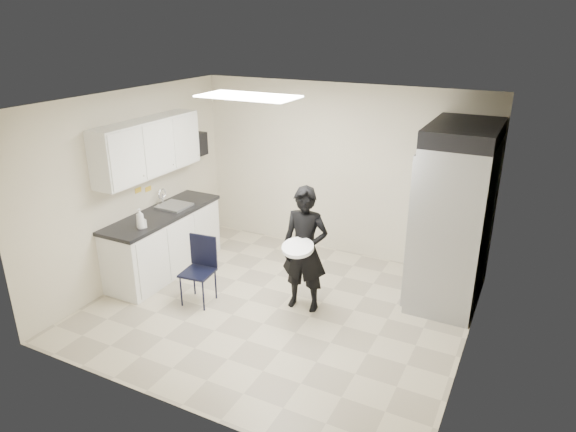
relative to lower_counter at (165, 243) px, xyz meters
The scene contains 21 objects.
floor 2.01m from the lower_counter, ahead, with size 4.50×4.50×0.00m, color #BBAF93.
ceiling 2.92m from the lower_counter, ahead, with size 4.50×4.50×0.00m, color white.
back_wall 2.79m from the lower_counter, 42.71° to the left, with size 4.50×4.50×0.00m, color beige.
left_wall 0.94m from the lower_counter, 146.31° to the right, with size 4.00×4.00×0.00m, color beige.
right_wall 4.29m from the lower_counter, ahead, with size 4.00×4.00×0.00m, color beige.
ceiling_panel 2.54m from the lower_counter, ahead, with size 1.20×0.60×0.02m, color white.
lower_counter is the anchor object (origin of this frame).
countertop 0.46m from the lower_counter, 90.00° to the left, with size 0.64×1.95×0.05m, color black.
sink 0.51m from the lower_counter, 85.43° to the left, with size 0.42×0.40×0.14m, color gray.
faucet 0.67m from the lower_counter, 125.75° to the left, with size 0.02×0.02×0.24m, color silver.
upper_cabinets 1.40m from the lower_counter, behind, with size 0.35×1.80×0.75m, color silver.
towel_dispenser 1.67m from the lower_counter, 99.38° to the left, with size 0.22×0.30×0.35m, color black.
notice_sticker_left 0.85m from the lower_counter, 161.21° to the right, with size 0.00×0.12×0.07m, color yellow.
notice_sticker_right 0.81m from the lower_counter, 161.21° to the left, with size 0.00×0.12×0.07m, color yellow.
commercial_fridge 3.98m from the lower_counter, 15.88° to the left, with size 0.80×1.35×2.10m, color gray.
fridge_compressor 4.31m from the lower_counter, 15.88° to the left, with size 0.80×1.35×0.20m, color black.
folding_chair 1.09m from the lower_counter, 28.54° to the right, with size 0.38×0.38×0.85m, color black.
man_tuxedo 2.25m from the lower_counter, ahead, with size 0.59×0.39×1.60m, color black.
bucket_lid 2.32m from the lower_counter, ahead, with size 0.38×0.38×0.05m, color silver.
soap_bottle_a 0.86m from the lower_counter, 75.49° to the right, with size 0.11×0.11×0.28m, color silver.
soap_bottle_b 0.81m from the lower_counter, 73.99° to the right, with size 0.08×0.08×0.17m, color #AFADBA.
Camera 1 is at (2.67, -5.00, 3.45)m, focal length 32.00 mm.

